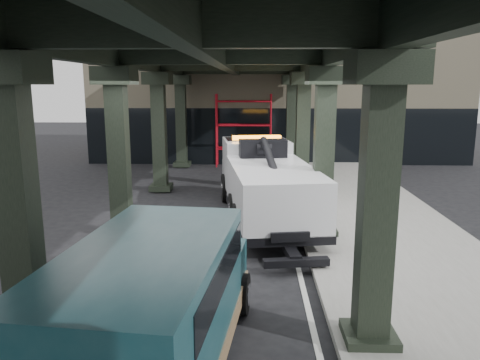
# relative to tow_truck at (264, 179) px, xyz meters

# --- Properties ---
(ground) EXTENTS (90.00, 90.00, 0.00)m
(ground) POSITION_rel_tow_truck_xyz_m (-0.93, -4.06, -1.36)
(ground) COLOR black
(ground) RESTS_ON ground
(sidewalk) EXTENTS (5.00, 40.00, 0.15)m
(sidewalk) POSITION_rel_tow_truck_xyz_m (3.57, -2.06, -1.28)
(sidewalk) COLOR gray
(sidewalk) RESTS_ON ground
(lane_stripe) EXTENTS (0.12, 38.00, 0.01)m
(lane_stripe) POSITION_rel_tow_truck_xyz_m (0.77, -2.06, -1.35)
(lane_stripe) COLOR silver
(lane_stripe) RESTS_ON ground
(viaduct) EXTENTS (7.40, 32.00, 6.40)m
(viaduct) POSITION_rel_tow_truck_xyz_m (-1.33, -2.06, 4.10)
(viaduct) COLOR black
(viaduct) RESTS_ON ground
(building) EXTENTS (22.00, 10.00, 8.00)m
(building) POSITION_rel_tow_truck_xyz_m (1.07, 15.94, 2.64)
(building) COLOR #C6B793
(building) RESTS_ON ground
(scaffolding) EXTENTS (3.08, 0.88, 4.00)m
(scaffolding) POSITION_rel_tow_truck_xyz_m (-0.93, 10.58, 0.75)
(scaffolding) COLOR red
(scaffolding) RESTS_ON ground
(tow_truck) EXTENTS (3.44, 8.71, 2.78)m
(tow_truck) POSITION_rel_tow_truck_xyz_m (0.00, 0.00, 0.00)
(tow_truck) COLOR black
(tow_truck) RESTS_ON ground
(towed_van) EXTENTS (2.78, 5.84, 2.29)m
(towed_van) POSITION_rel_tow_truck_xyz_m (-1.82, -9.13, -0.13)
(towed_van) COLOR #11383F
(towed_van) RESTS_ON ground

